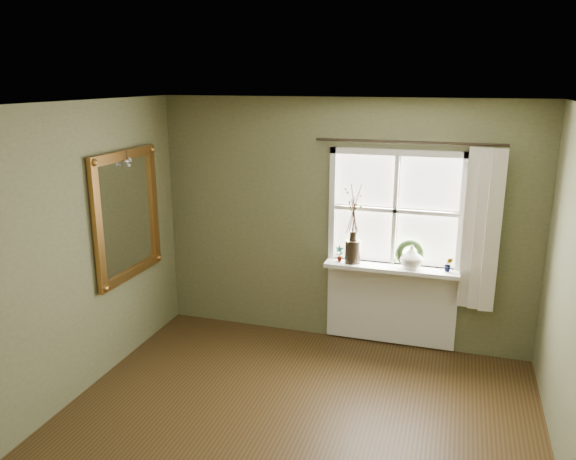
# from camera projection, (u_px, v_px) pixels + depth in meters

# --- Properties ---
(ceiling) EXTENTS (4.50, 4.50, 0.00)m
(ceiling) POSITION_uv_depth(u_px,v_px,m) (273.00, 108.00, 3.50)
(ceiling) COLOR silver
(ceiling) RESTS_ON ground
(wall_back) EXTENTS (4.00, 0.10, 2.60)m
(wall_back) POSITION_uv_depth(u_px,v_px,m) (343.00, 222.00, 5.96)
(wall_back) COLOR #686A46
(wall_back) RESTS_ON ground
(wall_left) EXTENTS (0.10, 4.50, 2.60)m
(wall_left) POSITION_uv_depth(u_px,v_px,m) (28.00, 272.00, 4.43)
(wall_left) COLOR #686A46
(wall_left) RESTS_ON ground
(window_frame) EXTENTS (1.36, 0.06, 1.24)m
(window_frame) POSITION_uv_depth(u_px,v_px,m) (395.00, 211.00, 5.69)
(window_frame) COLOR white
(window_frame) RESTS_ON wall_back
(window_sill) EXTENTS (1.36, 0.26, 0.04)m
(window_sill) POSITION_uv_depth(u_px,v_px,m) (391.00, 268.00, 5.74)
(window_sill) COLOR white
(window_sill) RESTS_ON wall_back
(window_apron) EXTENTS (1.36, 0.04, 0.88)m
(window_apron) POSITION_uv_depth(u_px,v_px,m) (390.00, 304.00, 5.96)
(window_apron) COLOR white
(window_apron) RESTS_ON ground
(dark_jug) EXTENTS (0.21, 0.21, 0.24)m
(dark_jug) POSITION_uv_depth(u_px,v_px,m) (353.00, 251.00, 5.82)
(dark_jug) COLOR black
(dark_jug) RESTS_ON window_sill
(cream_vase) EXTENTS (0.27, 0.27, 0.24)m
(cream_vase) POSITION_uv_depth(u_px,v_px,m) (411.00, 257.00, 5.65)
(cream_vase) COLOR silver
(cream_vase) RESTS_ON window_sill
(wreath) EXTENTS (0.31, 0.20, 0.29)m
(wreath) POSITION_uv_depth(u_px,v_px,m) (410.00, 257.00, 5.70)
(wreath) COLOR #2E461F
(wreath) RESTS_ON window_sill
(potted_plant_left) EXTENTS (0.10, 0.08, 0.17)m
(potted_plant_left) POSITION_uv_depth(u_px,v_px,m) (339.00, 253.00, 5.87)
(potted_plant_left) COLOR #2E461F
(potted_plant_left) RESTS_ON window_sill
(potted_plant_right) EXTENTS (0.09, 0.07, 0.15)m
(potted_plant_right) POSITION_uv_depth(u_px,v_px,m) (448.00, 264.00, 5.56)
(potted_plant_right) COLOR #2E461F
(potted_plant_right) RESTS_ON window_sill
(curtain) EXTENTS (0.36, 0.12, 1.59)m
(curtain) POSITION_uv_depth(u_px,v_px,m) (481.00, 230.00, 5.39)
(curtain) COLOR silver
(curtain) RESTS_ON wall_back
(curtain_rod) EXTENTS (1.84, 0.03, 0.03)m
(curtain_rod) POSITION_uv_depth(u_px,v_px,m) (408.00, 142.00, 5.43)
(curtain_rod) COLOR black
(curtain_rod) RESTS_ON wall_back
(gilt_mirror) EXTENTS (0.10, 1.07, 1.28)m
(gilt_mirror) POSITION_uv_depth(u_px,v_px,m) (127.00, 215.00, 5.54)
(gilt_mirror) COLOR white
(gilt_mirror) RESTS_ON wall_left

